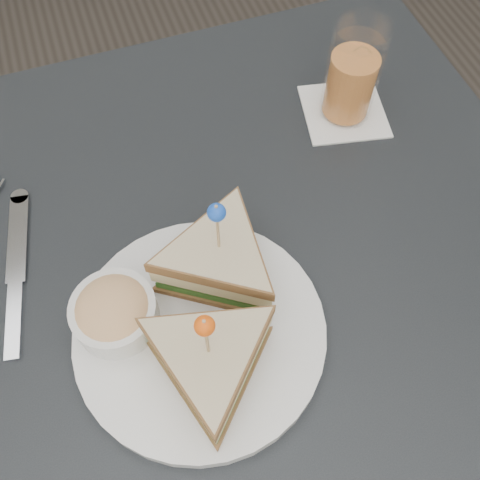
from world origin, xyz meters
The scene contains 5 objects.
ground_plane centered at (0.00, 0.00, 0.00)m, with size 3.50×3.50×0.00m, color #3F3833.
table centered at (0.00, 0.00, 0.67)m, with size 0.80×0.80×0.75m.
plate_meal centered at (-0.05, -0.05, 0.79)m, with size 0.32×0.32×0.15m.
cutlery_knife centered at (-0.23, 0.07, 0.75)m, with size 0.05×0.21×0.01m.
drink_set centered at (0.22, 0.18, 0.81)m, with size 0.13×0.13×0.14m.
Camera 1 is at (-0.08, -0.25, 1.28)m, focal length 40.00 mm.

